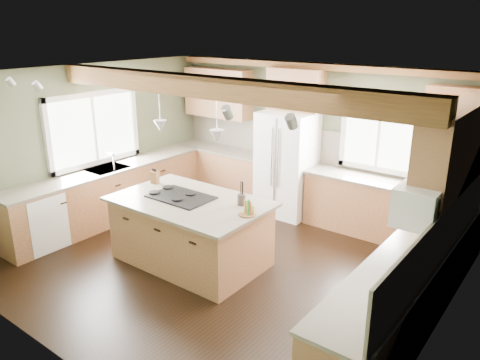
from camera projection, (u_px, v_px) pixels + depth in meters
The scene contains 37 objects.
floor at pixel (223, 263), 6.56m from camera, with size 5.60×5.60×0.00m, color black.
ceiling at pixel (220, 75), 5.73m from camera, with size 5.60×5.60×0.00m, color silver.
wall_back at pixel (314, 140), 8.03m from camera, with size 5.60×5.60×0.00m, color #4C583E.
wall_left at pixel (92, 144), 7.76m from camera, with size 5.00×5.00×0.00m, color #4C583E.
wall_right at pixel (444, 229), 4.54m from camera, with size 5.00×5.00×0.00m, color #4C583E.
ceiling_beam at pixel (210, 87), 5.62m from camera, with size 5.55×0.26×0.26m, color #4C3015.
soffit_trim at pixel (315, 66), 7.56m from camera, with size 5.55×0.20×0.10m, color #4C3015.
backsplash_back at pixel (313, 145), 8.05m from camera, with size 5.58×0.03×0.58m, color brown.
backsplash_right at pixel (443, 236), 4.61m from camera, with size 0.03×3.70×0.58m, color brown.
base_cab_back_left at pixel (223, 172), 9.11m from camera, with size 2.02×0.60×0.88m, color brown.
counter_back_left at pixel (223, 150), 8.96m from camera, with size 2.06×0.64×0.04m, color #4A4336.
base_cab_back_right at pixel (387, 211), 7.22m from camera, with size 2.62×0.60×0.88m, color brown.
counter_back_right at pixel (390, 183), 7.07m from camera, with size 2.66×0.64×0.04m, color #4A4336.
base_cab_left at pixel (110, 195), 7.90m from camera, with size 0.60×3.70×0.88m, color brown.
counter_left at pixel (108, 169), 7.75m from camera, with size 0.64×3.74×0.04m, color #4A4336.
base_cab_right at pixel (405, 294), 5.02m from camera, with size 0.60×3.70×0.88m, color brown.
counter_right at pixel (410, 256), 4.87m from camera, with size 0.64×3.74×0.04m, color #4A4336.
upper_cab_back_left at pixel (218, 93), 8.84m from camera, with size 1.40×0.35×0.90m, color brown.
upper_cab_over_fridge at pixel (296, 90), 7.80m from camera, with size 0.96×0.35×0.70m, color brown.
upper_cab_right at pixel (458, 144), 5.11m from camera, with size 0.35×2.20×0.90m, color brown.
upper_cab_back_corner at pixel (460, 120), 6.37m from camera, with size 0.90×0.35×0.90m, color brown.
window_left at pixel (93, 129), 7.70m from camera, with size 0.04×1.60×1.05m, color white.
window_back at pixel (380, 135), 7.27m from camera, with size 1.10×0.04×1.00m, color white.
sink at pixel (108, 169), 7.75m from camera, with size 0.50×0.65×0.03m, color #262628.
faucet at pixel (114, 163), 7.60m from camera, with size 0.02×0.02×0.28m, color #B2B2B7.
dishwasher at pixel (39, 220), 6.91m from camera, with size 0.60×0.60×0.84m, color white.
oven at pixel (353, 360), 4.05m from camera, with size 0.60×0.72×0.84m, color white.
microwave at pixel (422, 202), 4.54m from camera, with size 0.40×0.70×0.38m, color white.
pendant_left at pixel (160, 126), 6.33m from camera, with size 0.18×0.18×0.16m, color #B2B2B7.
pendant_right at pixel (217, 136), 5.76m from camera, with size 0.18×0.18×0.16m, color #B2B2B7.
refrigerator at pixel (287, 164), 8.04m from camera, with size 0.90×0.74×1.80m, color white.
island at pixel (191, 232), 6.50m from camera, with size 1.99×1.22×0.88m, color brown.
island_top at pixel (190, 201), 6.35m from camera, with size 2.13×1.35×0.04m, color #4A4336.
cooktop at pixel (181, 197), 6.44m from camera, with size 0.86×0.58×0.02m, color black.
knife_block at pixel (155, 177), 6.99m from camera, with size 0.11×0.08×0.19m, color brown.
utensil_crock at pixel (241, 200), 6.16m from camera, with size 0.11×0.11×0.15m, color #453D37.
bottle_tray at pixel (247, 207), 5.83m from camera, with size 0.22×0.22×0.20m, color brown, non-canonical shape.
Camera 1 is at (3.74, -4.50, 3.20)m, focal length 35.00 mm.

